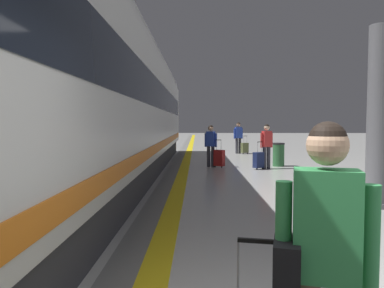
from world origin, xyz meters
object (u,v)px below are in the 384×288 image
passenger_far (267,143)px  traveller_foreground (322,254)px  high_speed_train (90,89)px  suitcase_far (258,160)px  suitcase_mid (245,148)px  passenger_near (211,143)px  suitcase_near (219,158)px  waste_bin (279,154)px  passenger_mid (238,135)px  platform_pillar (379,121)px

passenger_far → traveller_foreground: bearing=-99.2°
high_speed_train → suitcase_far: (4.78, 4.55, -2.16)m
traveller_foreground → suitcase_mid: (1.92, 18.16, -0.65)m
traveller_foreground → passenger_far: traveller_foreground is taller
traveller_foreground → passenger_near: size_ratio=1.06×
passenger_near → suitcase_near: (0.32, -0.19, -0.57)m
high_speed_train → passenger_far: size_ratio=17.00×
traveller_foreground → waste_bin: size_ratio=1.86×
high_speed_train → traveller_foreground: size_ratio=16.46×
passenger_mid → passenger_far: (0.28, -6.84, -0.05)m
passenger_mid → waste_bin: (0.90, -6.01, -0.54)m
passenger_mid → waste_bin: passenger_mid is taller
high_speed_train → suitcase_mid: bearing=65.5°
suitcase_near → suitcase_mid: bearing=74.3°
high_speed_train → passenger_near: bearing=59.7°
passenger_mid → passenger_far: size_ratio=1.05×
waste_bin → traveller_foreground: bearing=-101.4°
passenger_near → waste_bin: size_ratio=1.76×
passenger_far → platform_pillar: platform_pillar is taller
suitcase_near → passenger_near: bearing=150.1°
high_speed_train → platform_pillar: size_ratio=7.73×
passenger_near → platform_pillar: platform_pillar is taller
high_speed_train → passenger_near: 6.30m
high_speed_train → passenger_far: 7.11m
traveller_foreground → passenger_near: traveller_foreground is taller
passenger_mid → suitcase_mid: 0.78m
traveller_foreground → passenger_mid: (1.60, 18.42, 0.02)m
suitcase_near → passenger_mid: passenger_mid is taller
passenger_near → suitcase_mid: size_ratio=1.61×
traveller_foreground → passenger_far: bearing=80.8°
suitcase_far → waste_bin: bearing=46.4°
suitcase_mid → passenger_mid: bearing=140.6°
passenger_mid → platform_pillar: 13.06m
platform_pillar → suitcase_near: bearing=113.0°
passenger_near → waste_bin: passenger_near is taller
high_speed_train → platform_pillar: (6.16, -1.43, -0.78)m
passenger_far → platform_pillar: (1.06, -6.13, 0.77)m
high_speed_train → passenger_mid: high_speed_train is taller
suitcase_mid → passenger_far: 6.61m
suitcase_mid → suitcase_far: (-0.36, -6.74, 0.01)m
traveller_foreground → suitcase_near: (0.17, 11.96, -0.62)m
suitcase_mid → passenger_far: size_ratio=0.61×
passenger_far → waste_bin: (0.62, 0.83, -0.49)m
suitcase_mid → high_speed_train: bearing=-114.5°
high_speed_train → waste_bin: 8.22m
traveller_foreground → passenger_near: 12.15m
passenger_far → suitcase_far: (-0.32, -0.16, -0.61)m
traveller_foreground → passenger_mid: bearing=85.0°
passenger_mid → suitcase_near: bearing=-102.5°
traveller_foreground → waste_bin: (2.50, 12.41, -0.52)m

